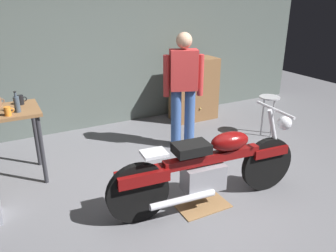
# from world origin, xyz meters

# --- Properties ---
(ground_plane) EXTENTS (12.00, 12.00, 0.00)m
(ground_plane) POSITION_xyz_m (0.00, 0.00, 0.00)
(ground_plane) COLOR slate
(back_wall) EXTENTS (8.00, 0.12, 3.10)m
(back_wall) POSITION_xyz_m (0.00, 2.80, 1.55)
(back_wall) COLOR #56605B
(back_wall) RESTS_ON ground_plane
(motorcycle) EXTENTS (2.19, 0.60, 1.00)m
(motorcycle) POSITION_xyz_m (0.11, -0.08, 0.45)
(motorcycle) COLOR black
(motorcycle) RESTS_ON ground_plane
(person_standing) EXTENTS (0.54, 0.34, 1.67)m
(person_standing) POSITION_xyz_m (0.60, 1.33, 0.93)
(person_standing) COLOR #395B9D
(person_standing) RESTS_ON ground_plane
(shop_stool) EXTENTS (0.32, 0.32, 0.64)m
(shop_stool) POSITION_xyz_m (2.04, 1.09, 0.50)
(shop_stool) COLOR #B2B2B7
(shop_stool) RESTS_ON ground_plane
(wooden_dresser) EXTENTS (0.80, 0.47, 1.10)m
(wooden_dresser) POSITION_xyz_m (1.40, 2.30, 0.55)
(wooden_dresser) COLOR brown
(wooden_dresser) RESTS_ON ground_plane
(drip_tray) EXTENTS (0.56, 0.40, 0.01)m
(drip_tray) POSITION_xyz_m (0.02, -0.08, 0.01)
(drip_tray) COLOR olive
(drip_tray) RESTS_ON ground_plane
(mug_black_matte) EXTENTS (0.11, 0.08, 0.11)m
(mug_black_matte) POSITION_xyz_m (-1.50, 1.59, 0.96)
(mug_black_matte) COLOR black
(mug_black_matte) RESTS_ON workbench
(mug_orange_travel) EXTENTS (0.11, 0.07, 0.10)m
(mug_orange_travel) POSITION_xyz_m (-1.67, 1.23, 0.95)
(mug_orange_travel) COLOR orange
(mug_orange_travel) RESTS_ON workbench
(bottle) EXTENTS (0.06, 0.06, 0.24)m
(bottle) POSITION_xyz_m (-1.56, 1.31, 1.00)
(bottle) COLOR #3F4C59
(bottle) RESTS_ON workbench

